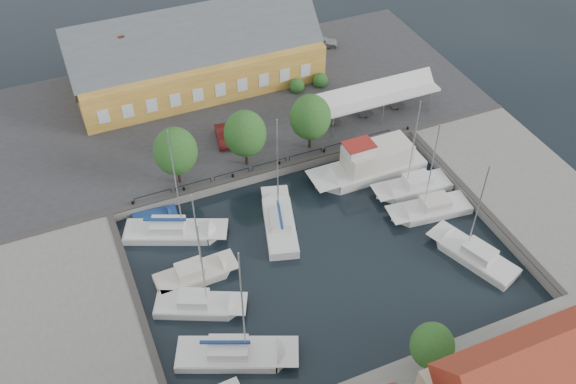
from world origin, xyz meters
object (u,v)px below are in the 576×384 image
Objects in this scene: car_red at (223,136)px; west_boat_c at (198,306)px; east_boat_c at (474,257)px; west_boat_a at (173,233)px; east_boat_a at (413,188)px; trawler at (371,165)px; west_boat_b at (194,276)px; center_sailboat at (279,224)px; car_silver at (322,41)px; east_boat_b at (431,210)px; tent_canopy at (376,95)px; warehouse at (191,58)px; launch_nw at (154,218)px; west_boat_d at (234,355)px.

west_boat_c is at bearing -104.43° from car_red.
east_boat_c is 0.87× the size of west_boat_a.
east_boat_a is 0.90× the size of west_boat_a.
trawler is 21.62m from west_boat_b.
center_sailboat is 1.08× the size of east_boat_a.
east_boat_c reaches higher than car_silver.
car_silver is 0.39× the size of west_boat_c.
west_boat_a is (-23.48, 6.72, 0.01)m from east_boat_b.
east_boat_b reaches higher than tent_canopy.
west_boat_b is at bearing -174.11° from east_boat_a.
east_boat_a is 1.04× the size of east_boat_c.
west_boat_b is at bearing -106.98° from warehouse.
trawler is at bearing -5.36° from launch_nw.
west_boat_b is 3.34m from west_boat_c.
tent_canopy is 12.15m from east_boat_a.
launch_nw is at bearing 151.14° from car_silver.
warehouse is 24.12m from west_boat_a.
west_boat_a is at bearing 150.80° from east_boat_c.
car_silver is at bearing 85.98° from east_boat_c.
warehouse is 29.35m from west_boat_b.
west_boat_b is (-20.65, -6.36, -0.76)m from trawler.
west_boat_b is at bearing -80.41° from launch_nw.
west_boat_c reaches higher than car_silver.
launch_nw is at bearing 112.39° from west_boat_a.
east_boat_c is at bearing -17.91° from west_boat_b.
east_boat_b is 24.42m from west_boat_a.
east_boat_c reaches higher than launch_nw.
west_boat_c is at bearing -148.06° from center_sailboat.
west_boat_d reaches higher than car_red.
west_boat_b is at bearing -162.90° from center_sailboat.
warehouse is at bearing 68.29° from west_boat_a.
east_boat_b reaches higher than west_boat_b.
car_red reaches higher than launch_nw.
east_boat_a reaches higher than launch_nw.
center_sailboat is 1.10× the size of east_boat_b.
west_boat_d is at bearing -86.89° from west_boat_a.
warehouse is at bearing 62.89° from launch_nw.
east_boat_a is 1.12× the size of west_boat_b.
west_boat_c is at bearing -174.56° from east_boat_b.
west_boat_a is (-25.39, -8.22, -3.41)m from tent_canopy.
west_boat_d is at bearing -102.32° from warehouse.
car_red is at bearing 123.10° from east_boat_c.
center_sailboat reaches higher than west_boat_c.
car_red is 13.36m from west_boat_a.
west_boat_b is at bearing 162.10° from car_silver.
east_boat_a is at bearing -56.12° from trawler.
west_boat_b is at bearing 177.51° from east_boat_b.
warehouse is 32.64m from west_boat_c.
car_red is at bearing 94.16° from center_sailboat.
tent_canopy is 3.22× the size of launch_nw.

